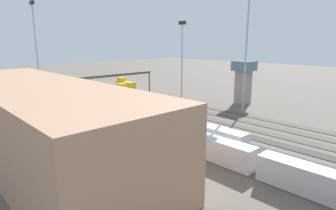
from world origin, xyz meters
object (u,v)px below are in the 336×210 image
light_mast_1 (36,40)px  maintenance_shed (38,120)px  train_on_track_6 (120,117)px  light_mast_2 (182,50)px  train_on_track_5 (126,110)px  signal_gantry (111,78)px  train_on_track_4 (77,90)px  train_on_track_3 (158,105)px  light_mast_0 (247,40)px  train_on_track_0 (126,85)px  control_tower (243,79)px  train_on_track_2 (126,93)px

light_mast_1 → maintenance_shed: size_ratio=0.55×
train_on_track_6 → light_mast_2: size_ratio=4.52×
train_on_track_5 → light_mast_2: size_ratio=2.69×
signal_gantry → train_on_track_4: bearing=17.5°
light_mast_2 → signal_gantry: bearing=49.8°
train_on_track_3 → train_on_track_5: train_on_track_3 is taller
train_on_track_3 → light_mast_0: bearing=-133.7°
train_on_track_0 → signal_gantry: (-12.86, 15.00, 5.50)m
train_on_track_6 → train_on_track_0: 50.43m
train_on_track_3 → train_on_track_5: bearing=82.7°
light_mast_0 → light_mast_1: bearing=31.2°
control_tower → train_on_track_3: bearing=70.2°
light_mast_1 → maintenance_shed: light_mast_1 is taller
train_on_track_6 → train_on_track_4: 44.70m
train_on_track_4 → maintenance_shed: maintenance_shed is taller
train_on_track_6 → train_on_track_4: size_ratio=11.98×
light_mast_0 → signal_gantry: 46.40m
train_on_track_5 → train_on_track_4: (39.02, -5.00, 0.14)m
train_on_track_5 → train_on_track_2: bearing=-34.9°
train_on_track_6 → train_on_track_2: bearing=-37.5°
light_mast_0 → train_on_track_0: bearing=2.6°
signal_gantry → control_tower: bearing=-141.0°
train_on_track_4 → control_tower: (-50.33, -32.88, 5.85)m
maintenance_shed → train_on_track_6: bearing=-73.6°
train_on_track_3 → light_mast_2: size_ratio=0.38×
train_on_track_0 → maintenance_shed: size_ratio=0.17×
train_on_track_5 → maintenance_shed: size_ratio=1.19×
train_on_track_6 → train_on_track_2: 32.85m
train_on_track_3 → control_tower: control_tower is taller
train_on_track_6 → light_mast_1: (44.68, 2.66, 18.31)m
light_mast_1 → control_tower: 69.80m
train_on_track_4 → light_mast_0: light_mast_0 is taller
train_on_track_6 → train_on_track_5: same height
train_on_track_3 → maintenance_shed: 37.38m
train_on_track_6 → signal_gantry: (27.67, -15.00, 5.63)m
train_on_track_4 → train_on_track_2: 20.16m
train_on_track_4 → light_mast_0: size_ratio=0.31×
light_mast_1 → light_mast_2: (-32.78, -36.32, -3.37)m
train_on_track_2 → control_tower: bearing=-145.1°
light_mast_1 → train_on_track_2: bearing=-129.4°
train_on_track_4 → train_on_track_2: same height
light_mast_1 → light_mast_2: light_mast_1 is taller
train_on_track_0 → control_tower: 49.36m
train_on_track_3 → light_mast_0: 30.15m
signal_gantry → train_on_track_3: bearing=180.0°
maintenance_shed → light_mast_2: bearing=-71.7°
train_on_track_0 → light_mast_2: (-28.63, -3.66, 14.80)m
train_on_track_6 → light_mast_1: size_ratio=3.66×
light_mast_2 → maintenance_shed: (-18.06, 54.57, -10.46)m
train_on_track_5 → train_on_track_0: 43.82m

